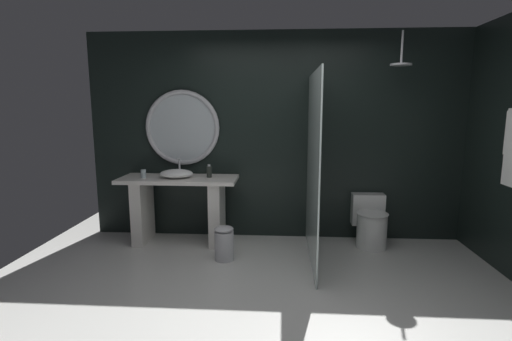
# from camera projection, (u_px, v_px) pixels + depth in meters

# --- Properties ---
(ground_plane) EXTENTS (5.76, 5.76, 0.00)m
(ground_plane) POSITION_uv_depth(u_px,v_px,m) (274.00, 309.00, 3.22)
(ground_plane) COLOR silver
(back_wall_panel) EXTENTS (4.80, 0.10, 2.60)m
(back_wall_panel) POSITION_uv_depth(u_px,v_px,m) (278.00, 137.00, 4.87)
(back_wall_panel) COLOR black
(back_wall_panel) RESTS_ON ground_plane
(vanity_counter) EXTENTS (1.43, 0.56, 0.82)m
(vanity_counter) POSITION_uv_depth(u_px,v_px,m) (179.00, 203.00, 4.74)
(vanity_counter) COLOR silver
(vanity_counter) RESTS_ON ground_plane
(vessel_sink) EXTENTS (0.40, 0.33, 0.23)m
(vessel_sink) POSITION_uv_depth(u_px,v_px,m) (176.00, 174.00, 4.65)
(vessel_sink) COLOR white
(vessel_sink) RESTS_ON vanity_counter
(tumbler_cup) EXTENTS (0.06, 0.06, 0.10)m
(tumbler_cup) POSITION_uv_depth(u_px,v_px,m) (143.00, 174.00, 4.64)
(tumbler_cup) COLOR silver
(tumbler_cup) RESTS_ON vanity_counter
(soap_dispenser) EXTENTS (0.06, 0.06, 0.16)m
(soap_dispenser) POSITION_uv_depth(u_px,v_px,m) (209.00, 172.00, 4.68)
(soap_dispenser) COLOR #282D28
(soap_dispenser) RESTS_ON vanity_counter
(round_wall_mirror) EXTENTS (0.95, 0.06, 0.95)m
(round_wall_mirror) POSITION_uv_depth(u_px,v_px,m) (182.00, 128.00, 4.84)
(round_wall_mirror) COLOR #B7B7BC
(shower_glass_panel) EXTENTS (0.02, 1.48, 2.04)m
(shower_glass_panel) POSITION_uv_depth(u_px,v_px,m) (313.00, 169.00, 4.11)
(shower_glass_panel) COLOR silver
(shower_glass_panel) RESTS_ON ground_plane
(rain_shower_head) EXTENTS (0.23, 0.23, 0.37)m
(rain_shower_head) POSITION_uv_depth(u_px,v_px,m) (401.00, 62.00, 4.21)
(rain_shower_head) COLOR #B7B7BC
(toilet) EXTENTS (0.40, 0.55, 0.60)m
(toilet) POSITION_uv_depth(u_px,v_px,m) (370.00, 223.00, 4.66)
(toilet) COLOR white
(toilet) RESTS_ON ground_plane
(waste_bin) EXTENTS (0.21, 0.21, 0.39)m
(waste_bin) POSITION_uv_depth(u_px,v_px,m) (224.00, 243.00, 4.22)
(waste_bin) COLOR #B7B7BC
(waste_bin) RESTS_ON ground_plane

